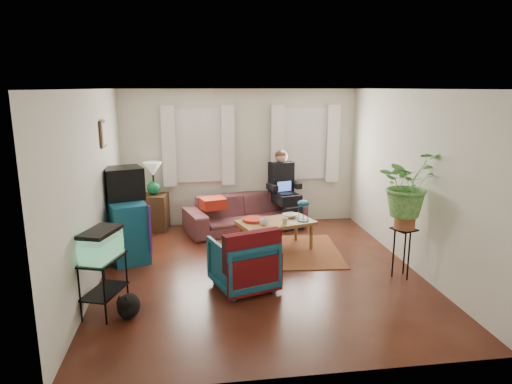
{
  "coord_description": "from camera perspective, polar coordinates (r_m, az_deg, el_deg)",
  "views": [
    {
      "loc": [
        -0.93,
        -6.15,
        2.62
      ],
      "look_at": [
        0.0,
        0.4,
        1.1
      ],
      "focal_mm": 32.0,
      "sensor_mm": 36.0,
      "label": 1
    }
  ],
  "objects": [
    {
      "name": "wall_front",
      "position": [
        3.99,
        5.87,
        -6.44
      ],
      "size": [
        4.5,
        0.01,
        2.6
      ],
      "primitive_type": "cube",
      "color": "silver",
      "rests_on": "floor"
    },
    {
      "name": "birdcage",
      "position": [
        7.45,
        5.93,
        -2.3
      ],
      "size": [
        0.24,
        0.24,
        0.35
      ],
      "primitive_type": null,
      "rotation": [
        0.0,
        0.0,
        0.29
      ],
      "color": "#115B6B",
      "rests_on": "coffee_table"
    },
    {
      "name": "coffee_table",
      "position": [
        7.52,
        2.49,
        -5.46
      ],
      "size": [
        1.34,
        0.97,
        0.5
      ],
      "primitive_type": "cube",
      "rotation": [
        0.0,
        0.0,
        0.29
      ],
      "color": "brown",
      "rests_on": "floor"
    },
    {
      "name": "snack_tray",
      "position": [
        7.44,
        -0.31,
        -3.47
      ],
      "size": [
        0.46,
        0.46,
        0.04
      ],
      "primitive_type": "cylinder",
      "rotation": [
        0.0,
        0.0,
        0.29
      ],
      "color": "#B21414",
      "rests_on": "coffee_table"
    },
    {
      "name": "seated_person",
      "position": [
        8.82,
        3.47,
        0.08
      ],
      "size": [
        0.72,
        0.81,
        1.32
      ],
      "primitive_type": null,
      "rotation": [
        0.0,
        0.0,
        0.28
      ],
      "color": "black",
      "rests_on": "sofa"
    },
    {
      "name": "ceiling",
      "position": [
        6.22,
        0.53,
        12.75
      ],
      "size": [
        4.5,
        5.0,
        0.01
      ],
      "primitive_type": "cube",
      "color": "white",
      "rests_on": "wall_back"
    },
    {
      "name": "table_lamp",
      "position": [
        8.61,
        -12.72,
        1.56
      ],
      "size": [
        0.39,
        0.39,
        0.62
      ],
      "primitive_type": null,
      "rotation": [
        0.0,
        0.0,
        -0.14
      ],
      "color": "white",
      "rests_on": "side_table"
    },
    {
      "name": "crt_tv",
      "position": [
        7.39,
        -16.28,
        1.09
      ],
      "size": [
        0.7,
        0.67,
        0.49
      ],
      "primitive_type": "cube",
      "rotation": [
        0.0,
        0.0,
        0.33
      ],
      "color": "black",
      "rests_on": "dresser"
    },
    {
      "name": "serape_throw",
      "position": [
        5.79,
        -0.36,
        -8.05
      ],
      "size": [
        0.79,
        0.42,
        0.64
      ],
      "primitive_type": "cube",
      "rotation": [
        0.0,
        0.0,
        0.33
      ],
      "color": "#9E0A0A",
      "rests_on": "armchair"
    },
    {
      "name": "window_left",
      "position": [
        8.7,
        -7.19,
        5.77
      ],
      "size": [
        1.08,
        0.04,
        1.38
      ],
      "primitive_type": "cube",
      "color": "white",
      "rests_on": "wall_back"
    },
    {
      "name": "curtains_right",
      "position": [
        8.89,
        6.22,
        5.95
      ],
      "size": [
        1.36,
        0.06,
        1.5
      ],
      "primitive_type": "cube",
      "color": "white",
      "rests_on": "wall_back"
    },
    {
      "name": "curtains_left",
      "position": [
        8.62,
        -7.18,
        5.7
      ],
      "size": [
        1.36,
        0.06,
        1.5
      ],
      "primitive_type": "cube",
      "color": "white",
      "rests_on": "wall_back"
    },
    {
      "name": "aquarium_stand",
      "position": [
        5.77,
        -18.43,
        -11.06
      ],
      "size": [
        0.52,
        0.69,
        0.68
      ],
      "primitive_type": "cube",
      "rotation": [
        0.0,
        0.0,
        -0.33
      ],
      "color": "black",
      "rests_on": "floor"
    },
    {
      "name": "sofa",
      "position": [
        8.54,
        -1.32,
        -1.9
      ],
      "size": [
        2.37,
        1.46,
        0.87
      ],
      "primitive_type": "imported",
      "rotation": [
        0.0,
        0.0,
        0.28
      ],
      "color": "brown",
      "rests_on": "floor"
    },
    {
      "name": "black_cat",
      "position": [
        5.64,
        -15.64,
        -13.27
      ],
      "size": [
        0.34,
        0.45,
        0.34
      ],
      "primitive_type": "ellipsoid",
      "rotation": [
        0.0,
        0.0,
        -0.2
      ],
      "color": "black",
      "rests_on": "floor"
    },
    {
      "name": "wall_right",
      "position": [
        7.05,
        18.91,
        1.44
      ],
      "size": [
        0.01,
        5.0,
        2.6
      ],
      "primitive_type": "cube",
      "color": "silver",
      "rests_on": "floor"
    },
    {
      "name": "bowl",
      "position": [
        7.68,
        4.31,
        -2.94
      ],
      "size": [
        0.29,
        0.29,
        0.06
      ],
      "primitive_type": "imported",
      "rotation": [
        0.0,
        0.0,
        0.29
      ],
      "color": "white",
      "rests_on": "coffee_table"
    },
    {
      "name": "armchair",
      "position": [
        6.1,
        -1.62,
        -8.56
      ],
      "size": [
        0.94,
        0.91,
        0.77
      ],
      "primitive_type": "imported",
      "rotation": [
        0.0,
        0.0,
        3.47
      ],
      "color": "#137373",
      "rests_on": "floor"
    },
    {
      "name": "aquarium",
      "position": [
        5.58,
        -18.81,
        -6.17
      ],
      "size": [
        0.47,
        0.62,
        0.36
      ],
      "primitive_type": "cube",
      "rotation": [
        0.0,
        0.0,
        -0.33
      ],
      "color": "#7FD899",
      "rests_on": "aquarium_stand"
    },
    {
      "name": "wall_back",
      "position": [
        8.8,
        -1.92,
        4.3
      ],
      "size": [
        4.5,
        0.01,
        2.6
      ],
      "primitive_type": "cube",
      "color": "silver",
      "rests_on": "floor"
    },
    {
      "name": "side_table",
      "position": [
        8.76,
        -12.51,
        -2.48
      ],
      "size": [
        0.52,
        0.52,
        0.68
      ],
      "primitive_type": "cube",
      "rotation": [
        0.0,
        0.0,
        -0.14
      ],
      "color": "#3B2916",
      "rests_on": "floor"
    },
    {
      "name": "potted_plant",
      "position": [
        6.52,
        18.33,
        -0.2
      ],
      "size": [
        1.0,
        0.94,
        0.91
      ],
      "primitive_type": "imported",
      "rotation": [
        0.0,
        0.0,
        0.34
      ],
      "color": "#599947",
      "rests_on": "plant_stand"
    },
    {
      "name": "area_rug",
      "position": [
        7.5,
        2.68,
        -7.46
      ],
      "size": [
        2.12,
        1.75,
        0.01
      ],
      "primitive_type": "cube",
      "rotation": [
        0.0,
        0.0,
        -0.08
      ],
      "color": "brown",
      "rests_on": "floor"
    },
    {
      "name": "window_right",
      "position": [
        8.97,
        6.1,
        6.01
      ],
      "size": [
        1.08,
        0.04,
        1.38
      ],
      "primitive_type": "cube",
      "color": "white",
      "rests_on": "wall_back"
    },
    {
      "name": "plant_stand",
      "position": [
        6.76,
        17.81,
        -7.26
      ],
      "size": [
        0.39,
        0.39,
        0.72
      ],
      "primitive_type": "cube",
      "rotation": [
        0.0,
        0.0,
        0.34
      ],
      "color": "black",
      "rests_on": "floor"
    },
    {
      "name": "cup_a",
      "position": [
        7.22,
        0.98,
        -3.74
      ],
      "size": [
        0.17,
        0.17,
        0.11
      ],
      "primitive_type": "imported",
      "rotation": [
        0.0,
        0.0,
        0.29
      ],
      "color": "white",
      "rests_on": "coffee_table"
    },
    {
      "name": "floor",
      "position": [
        6.75,
        0.48,
        -9.9
      ],
      "size": [
        4.5,
        5.0,
        0.01
      ],
      "primitive_type": "cube",
      "color": "#4F2B14",
      "rests_on": "ground"
    },
    {
      "name": "picture_frame",
      "position": [
        7.15,
        -18.53,
        6.9
      ],
      "size": [
        0.04,
        0.32,
        0.4
      ],
      "primitive_type": "cube",
      "color": "#3D2616",
      "rests_on": "wall_left"
    },
    {
      "name": "cup_b",
      "position": [
        7.29,
        3.6,
        -3.62
      ],
      "size": [
        0.14,
        0.14,
        0.1
      ],
      "primitive_type": "imported",
      "rotation": [
        0.0,
        0.0,
        0.29
      ],
      "color": "beige",
      "rests_on": "coffee_table"
    },
    {
      "name": "dresser",
      "position": [
        7.46,
        -15.94,
        -4.4
      ],
      "size": [
        0.82,
        1.14,
        0.92
      ],
      "primitive_type": "cube",
      "rotation": [
        0.0,
        0.0,
        0.33
      ],
      "color": "#126C6F",
      "rests_on": "floor"
    },
    {
      "name": "wall_left",
      "position": [
        6.43,
        -19.74,
        0.32
      ],
      "size": [
        0.01,
        5.0,
        2.6
      ],
      "primitive_type": "cube",
      "color": "silver",
      "rests_on": "floor"
    }
  ]
}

